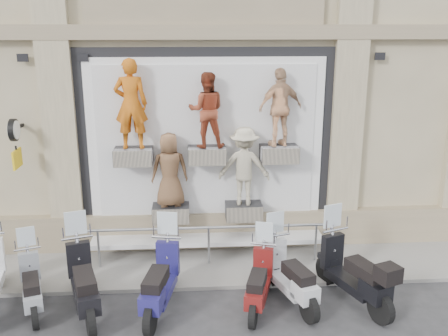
% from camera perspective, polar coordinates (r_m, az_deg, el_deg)
% --- Properties ---
extents(ground, '(90.00, 90.00, 0.00)m').
position_cam_1_polar(ground, '(9.17, -1.20, -16.91)').
color(ground, '#2D2D2F').
rests_on(ground, ground).
extents(sidewalk, '(16.00, 2.20, 0.08)m').
position_cam_1_polar(sidewalk, '(10.98, -1.75, -10.77)').
color(sidewalk, gray).
rests_on(sidewalk, ground).
extents(shop_vitrine, '(5.60, 0.83, 4.30)m').
position_cam_1_polar(shop_vitrine, '(10.76, -1.67, 2.09)').
color(shop_vitrine, black).
rests_on(shop_vitrine, ground).
extents(guard_rail, '(5.06, 0.10, 0.93)m').
position_cam_1_polar(guard_rail, '(10.70, -1.75, -8.98)').
color(guard_rail, '#9EA0A5').
rests_on(guard_rail, ground).
extents(clock_sign_bracket, '(0.10, 0.80, 1.02)m').
position_cam_1_polar(clock_sign_bracket, '(10.98, -22.79, 3.29)').
color(clock_sign_bracket, black).
rests_on(clock_sign_bracket, ground).
extents(scooter_c, '(1.03, 1.79, 1.40)m').
position_cam_1_polar(scooter_c, '(9.73, -21.27, -11.32)').
color(scooter_c, gray).
rests_on(scooter_c, ground).
extents(scooter_d, '(1.22, 2.18, 1.70)m').
position_cam_1_polar(scooter_d, '(9.28, -15.87, -11.11)').
color(scooter_d, black).
rests_on(scooter_d, ground).
extents(scooter_e, '(0.96, 2.10, 1.65)m').
position_cam_1_polar(scooter_e, '(9.09, -7.35, -11.37)').
color(scooter_e, navy).
rests_on(scooter_e, ground).
extents(scooter_f, '(0.99, 1.85, 1.44)m').
position_cam_1_polar(scooter_f, '(9.17, 4.05, -11.73)').
color(scooter_f, '#5E1110').
rests_on(scooter_f, ground).
extents(scooter_g, '(1.13, 2.02, 1.57)m').
position_cam_1_polar(scooter_g, '(9.36, 7.60, -10.80)').
color(scooter_g, '#B1B3B8').
rests_on(scooter_g, ground).
extents(scooter_h, '(1.34, 2.18, 1.71)m').
position_cam_1_polar(scooter_h, '(9.56, 14.64, -10.16)').
color(scooter_h, black).
rests_on(scooter_h, ground).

